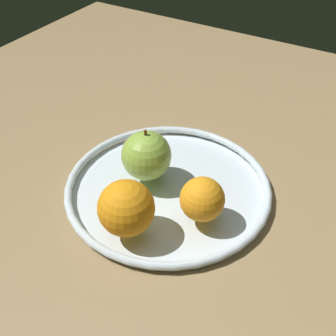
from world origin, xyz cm
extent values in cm
cube|color=#957951|center=(0.00, 0.00, -2.00)|extent=(127.13, 127.13, 4.00)
cylinder|color=silver|center=(0.00, 0.00, 0.30)|extent=(30.57, 30.57, 0.60)
torus|color=silver|center=(0.00, 0.00, 1.20)|extent=(31.85, 31.85, 1.20)
sphere|color=#8DB542|center=(-3.82, 0.32, 5.65)|extent=(7.70, 7.70, 7.70)
cylinder|color=#593819|center=(-3.82, 0.32, 9.70)|extent=(0.44, 0.44, 1.20)
sphere|color=orange|center=(7.54, -3.52, 4.95)|extent=(6.29, 6.29, 6.29)
sphere|color=orange|center=(0.18, -10.80, 5.66)|extent=(7.71, 7.71, 7.71)
camera|label=1|loc=(25.25, -42.55, 45.97)|focal=46.07mm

